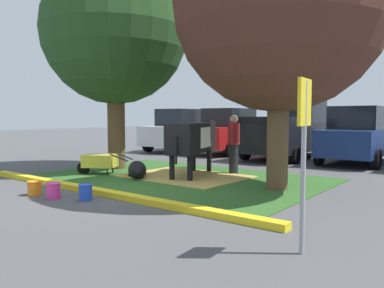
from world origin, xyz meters
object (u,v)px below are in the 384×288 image
object	(u,v)px
bucket_pink	(53,190)
calf_lying	(137,170)
cow_holstein	(193,138)
sedan_silver	(358,136)
parking_sign	(304,131)
pickup_truck_black	(290,130)
shade_tree_left	(115,32)
sedan_red	(229,132)
shade_tree_right	(280,5)
wheelbarrow	(99,161)
bucket_orange	(35,188)
bucket_blue	(86,192)
person_handler	(234,143)
hatchback_white	(182,130)

from	to	relation	value
bucket_pink	calf_lying	bearing A→B (deg)	100.02
cow_holstein	sedan_silver	xyz separation A→B (m)	(2.79, 6.02, -0.09)
parking_sign	pickup_truck_black	size ratio (longest dim) A/B	0.39
shade_tree_left	sedan_red	world-z (taller)	shade_tree_left
shade_tree_right	parking_sign	bearing A→B (deg)	-60.33
wheelbarrow	sedan_silver	bearing A→B (deg)	55.64
bucket_orange	bucket_blue	world-z (taller)	bucket_blue
person_handler	bucket_orange	distance (m)	5.45
parking_sign	shade_tree_right	bearing A→B (deg)	119.67
person_handler	sedan_red	distance (m)	6.38
calf_lying	hatchback_white	xyz separation A→B (m)	(-4.42, 7.26, 0.75)
shade_tree_right	sedan_red	distance (m)	9.23
hatchback_white	bucket_orange	bearing A→B (deg)	-67.03
shade_tree_left	wheelbarrow	distance (m)	4.10
bucket_orange	bucket_blue	xyz separation A→B (m)	(1.26, 0.37, 0.01)
hatchback_white	pickup_truck_black	xyz separation A→B (m)	(5.44, 0.26, 0.13)
cow_holstein	bucket_orange	distance (m)	4.36
pickup_truck_black	bucket_blue	bearing A→B (deg)	-89.36
bucket_pink	sedan_silver	size ratio (longest dim) A/B	0.07
shade_tree_right	bucket_blue	xyz separation A→B (m)	(-2.53, -3.35, -3.95)
cow_holstein	person_handler	world-z (taller)	person_handler
cow_holstein	bucket_pink	bearing A→B (deg)	-95.93
bucket_pink	hatchback_white	xyz separation A→B (m)	(-4.92, 10.07, 0.82)
bucket_pink	pickup_truck_black	size ratio (longest dim) A/B	0.06
bucket_blue	hatchback_white	bearing A→B (deg)	119.65
shade_tree_left	cow_holstein	world-z (taller)	shade_tree_left
shade_tree_right	bucket_orange	distance (m)	6.63
shade_tree_left	person_handler	size ratio (longest dim) A/B	3.85
wheelbarrow	shade_tree_right	bearing A→B (deg)	11.46
shade_tree_left	bucket_blue	xyz separation A→B (m)	(3.06, -3.46, -4.12)
sedan_silver	calf_lying	bearing A→B (deg)	-116.98
bucket_blue	bucket_pink	bearing A→B (deg)	-153.21
parking_sign	sedan_silver	distance (m)	10.23
calf_lying	pickup_truck_black	xyz separation A→B (m)	(1.01, 7.52, 0.88)
calf_lying	sedan_red	size ratio (longest dim) A/B	0.27
cow_holstein	pickup_truck_black	world-z (taller)	pickup_truck_black
parking_sign	person_handler	bearing A→B (deg)	129.27
bucket_pink	hatchback_white	world-z (taller)	hatchback_white
bucket_orange	sedan_silver	xyz separation A→B (m)	(3.84, 10.15, 0.83)
person_handler	bucket_pink	xyz separation A→B (m)	(-1.15, -5.04, -0.75)
parking_sign	pickup_truck_black	world-z (taller)	pickup_truck_black
hatchback_white	person_handler	bearing A→B (deg)	-39.63
shade_tree_left	calf_lying	xyz separation A→B (m)	(1.94, -0.97, -4.05)
shade_tree_left	pickup_truck_black	distance (m)	7.85
shade_tree_left	bucket_blue	distance (m)	6.19
hatchback_white	sedan_silver	size ratio (longest dim) A/B	1.00
calf_lying	bucket_pink	distance (m)	2.86
pickup_truck_black	sedan_silver	distance (m)	2.71
cow_holstein	bucket_orange	size ratio (longest dim) A/B	9.66
cow_holstein	shade_tree_left	bearing A→B (deg)	-174.04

